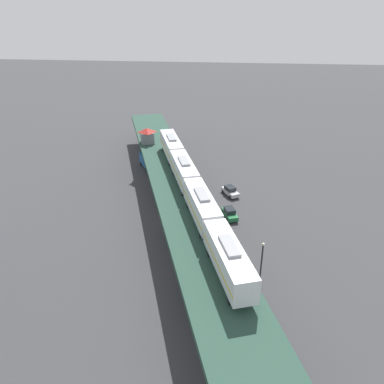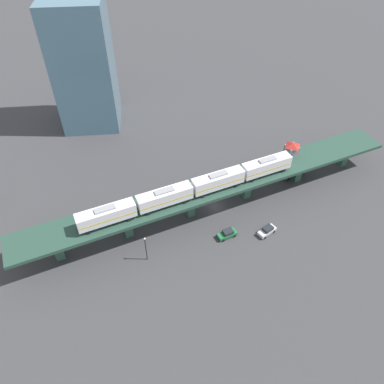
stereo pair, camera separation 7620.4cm
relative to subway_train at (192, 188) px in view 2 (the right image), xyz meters
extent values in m
plane|color=#38383A|center=(3.46, -5.87, -9.60)|extent=(400.00, 400.00, 0.00)
cube|color=#244135|center=(3.46, -5.87, -2.94)|extent=(37.36, 89.86, 0.80)
cube|color=#2D5142|center=(15.76, -42.35, -6.47)|extent=(2.28, 2.28, 6.26)
cube|color=#2D5142|center=(10.97, -28.14, -6.47)|extent=(2.28, 2.28, 6.26)
cube|color=#2D5142|center=(6.17, -13.93, -6.47)|extent=(2.28, 2.28, 6.26)
cube|color=#2D5142|center=(1.38, 0.29, -6.47)|extent=(2.28, 2.28, 6.26)
cube|color=#2D5142|center=(-3.41, 14.50, -6.47)|extent=(2.28, 2.28, 6.26)
cube|color=#2D5142|center=(-8.21, 28.71, -6.47)|extent=(2.28, 2.28, 6.26)
cube|color=silver|center=(6.04, -17.91, 0.00)|extent=(6.49, 12.27, 3.10)
cube|color=gold|center=(6.04, -17.91, -0.30)|extent=(6.45, 12.05, 0.24)
cube|color=gray|center=(6.04, -17.91, 1.73)|extent=(2.67, 4.43, 0.36)
cylinder|color=black|center=(6.26, -22.27, -2.12)|extent=(0.48, 0.87, 0.84)
cylinder|color=black|center=(8.51, -21.51, -2.12)|extent=(0.48, 0.87, 0.84)
cylinder|color=black|center=(3.57, -14.31, -2.12)|extent=(0.48, 0.87, 0.84)
cylinder|color=black|center=(5.83, -13.55, -2.12)|extent=(0.48, 0.87, 0.84)
cube|color=silver|center=(2.01, -5.97, 0.00)|extent=(6.49, 12.27, 3.10)
cube|color=gold|center=(2.01, -5.97, -0.30)|extent=(6.45, 12.05, 0.24)
cube|color=gray|center=(2.01, -5.97, 1.73)|extent=(2.67, 4.43, 0.36)
cylinder|color=black|center=(2.23, -10.33, -2.12)|extent=(0.48, 0.87, 0.84)
cylinder|color=black|center=(4.48, -9.57, -2.12)|extent=(0.48, 0.87, 0.84)
cylinder|color=black|center=(-0.46, -2.37, -2.12)|extent=(0.48, 0.87, 0.84)
cylinder|color=black|center=(1.80, -1.61, -2.12)|extent=(0.48, 0.87, 0.84)
cube|color=silver|center=(-2.01, 5.97, 0.00)|extent=(6.49, 12.27, 3.10)
cube|color=gold|center=(-2.01, 5.97, -0.30)|extent=(6.45, 12.05, 0.24)
cube|color=gray|center=(-2.01, 5.97, 1.73)|extent=(2.67, 4.43, 0.36)
cylinder|color=black|center=(-1.80, 1.61, -2.12)|extent=(0.48, 0.87, 0.84)
cylinder|color=black|center=(0.46, 2.37, -2.12)|extent=(0.48, 0.87, 0.84)
cylinder|color=black|center=(-4.48, 9.57, -2.12)|extent=(0.48, 0.87, 0.84)
cylinder|color=black|center=(-2.23, 10.33, -2.12)|extent=(0.48, 0.87, 0.84)
cube|color=silver|center=(-6.04, 17.91, 0.00)|extent=(6.49, 12.27, 3.10)
cube|color=gold|center=(-6.04, 17.91, -0.30)|extent=(6.45, 12.05, 0.24)
cube|color=gray|center=(-6.04, 17.91, 1.73)|extent=(2.67, 4.43, 0.36)
cylinder|color=black|center=(-5.83, 13.55, -2.12)|extent=(0.48, 0.87, 0.84)
cylinder|color=black|center=(-3.57, 14.31, -2.12)|extent=(0.48, 0.87, 0.84)
cylinder|color=black|center=(-8.51, 21.51, -2.12)|extent=(0.48, 0.87, 0.84)
cylinder|color=black|center=(-6.26, 22.27, -2.12)|extent=(0.48, 0.87, 0.84)
cube|color=slate|center=(12.82, -26.11, -1.29)|extent=(3.55, 3.55, 2.50)
pyramid|color=maroon|center=(12.82, -26.11, 0.41)|extent=(4.08, 4.08, 0.90)
cube|color=#1E6638|center=(-6.12, -7.21, -8.87)|extent=(3.22, 4.75, 0.80)
cube|color=#1E2328|center=(-6.07, -7.35, -8.09)|extent=(2.30, 2.63, 0.76)
cylinder|color=black|center=(-6.43, -8.85, -9.27)|extent=(0.45, 0.70, 0.66)
cylinder|color=black|center=(-4.83, -8.25, -9.27)|extent=(0.45, 0.70, 0.66)
cylinder|color=black|center=(-7.42, -6.17, -9.27)|extent=(0.45, 0.70, 0.66)
cylinder|color=black|center=(-5.82, -5.57, -9.27)|extent=(0.45, 0.70, 0.66)
cube|color=#B7BABF|center=(-6.09, -16.21, -8.87)|extent=(3.85, 4.69, 0.80)
cube|color=#1E2328|center=(-6.01, -16.34, -8.09)|extent=(2.55, 2.73, 0.76)
cylinder|color=black|center=(-6.06, -17.88, -9.27)|extent=(0.55, 0.69, 0.66)
cylinder|color=black|center=(-4.61, -16.98, -9.27)|extent=(0.55, 0.69, 0.66)
cylinder|color=black|center=(-7.57, -15.45, -9.27)|extent=(0.55, 0.69, 0.66)
cylinder|color=black|center=(-6.11, -14.55, -9.27)|extent=(0.55, 0.69, 0.66)
cube|color=#333338|center=(11.70, -25.41, -7.95)|extent=(2.93, 2.87, 2.30)
cube|color=#1E5184|center=(13.63, -28.45, -7.75)|extent=(4.73, 5.62, 2.70)
cylinder|color=black|center=(12.53, -24.88, -9.10)|extent=(0.83, 1.03, 1.00)
cylinder|color=black|center=(10.86, -25.94, -9.10)|extent=(0.83, 1.03, 1.00)
cylinder|color=black|center=(15.34, -29.21, -9.10)|extent=(0.83, 1.03, 1.00)
cylinder|color=black|center=(13.59, -30.32, -9.10)|extent=(0.83, 1.03, 1.00)
cylinder|color=black|center=(-10.56, 10.53, -6.35)|extent=(0.20, 0.20, 6.50)
sphere|color=beige|center=(-10.56, 10.53, -2.88)|extent=(0.44, 0.44, 0.44)
cube|color=slate|center=(44.58, 26.18, 8.40)|extent=(16.00, 16.00, 36.00)
camera|label=1|loc=(-5.59, 51.95, 25.46)|focal=35.00mm
camera|label=2|loc=(-58.77, 5.92, 54.80)|focal=35.00mm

